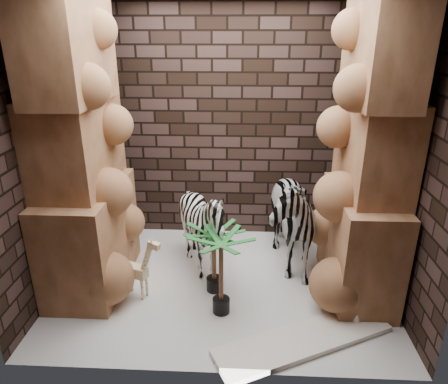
# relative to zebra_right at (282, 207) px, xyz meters

# --- Properties ---
(floor) EXTENTS (3.50, 3.50, 0.00)m
(floor) POSITION_rel_zebra_right_xyz_m (-0.66, -0.46, -0.73)
(floor) COLOR white
(floor) RESTS_ON ground
(wall_back) EXTENTS (3.50, 0.00, 3.50)m
(wall_back) POSITION_rel_zebra_right_xyz_m (-0.66, 0.79, 0.77)
(wall_back) COLOR black
(wall_back) RESTS_ON ground
(wall_front) EXTENTS (3.50, 0.00, 3.50)m
(wall_front) POSITION_rel_zebra_right_xyz_m (-0.66, -1.71, 0.77)
(wall_front) COLOR black
(wall_front) RESTS_ON ground
(wall_left) EXTENTS (0.00, 3.00, 3.00)m
(wall_left) POSITION_rel_zebra_right_xyz_m (-2.41, -0.46, 0.77)
(wall_left) COLOR black
(wall_left) RESTS_ON ground
(wall_right) EXTENTS (0.00, 3.00, 3.00)m
(wall_right) POSITION_rel_zebra_right_xyz_m (1.09, -0.46, 0.77)
(wall_right) COLOR black
(wall_right) RESTS_ON ground
(rock_pillar_left) EXTENTS (0.68, 1.30, 3.00)m
(rock_pillar_left) POSITION_rel_zebra_right_xyz_m (-2.06, -0.46, 0.77)
(rock_pillar_left) COLOR tan
(rock_pillar_left) RESTS_ON floor
(rock_pillar_right) EXTENTS (0.58, 1.25, 3.00)m
(rock_pillar_right) POSITION_rel_zebra_right_xyz_m (0.76, -0.46, 0.77)
(rock_pillar_right) COLOR tan
(rock_pillar_right) RESTS_ON floor
(zebra_right) EXTENTS (0.88, 1.34, 1.46)m
(zebra_right) POSITION_rel_zebra_right_xyz_m (0.00, 0.00, 0.00)
(zebra_right) COLOR white
(zebra_right) RESTS_ON floor
(zebra_left) EXTENTS (1.21, 1.34, 1.01)m
(zebra_left) POSITION_rel_zebra_right_xyz_m (-0.88, -0.24, -0.23)
(zebra_left) COLOR white
(zebra_left) RESTS_ON floor
(giraffe_toy) EXTENTS (0.41, 0.28, 0.76)m
(giraffe_toy) POSITION_rel_zebra_right_xyz_m (-1.54, -0.72, -0.35)
(giraffe_toy) COLOR #F6E8AE
(giraffe_toy) RESTS_ON floor
(palm_front) EXTENTS (0.36, 0.36, 0.75)m
(palm_front) POSITION_rel_zebra_right_xyz_m (-0.73, -0.58, -0.36)
(palm_front) COLOR #1C4E1A
(palm_front) RESTS_ON floor
(palm_back) EXTENTS (0.36, 0.36, 0.85)m
(palm_back) POSITION_rel_zebra_right_xyz_m (-0.64, -0.94, -0.31)
(palm_back) COLOR #1C4E1A
(palm_back) RESTS_ON floor
(surfboard) EXTENTS (1.67, 1.10, 0.05)m
(surfboard) POSITION_rel_zebra_right_xyz_m (0.12, -1.33, -0.71)
(surfboard) COLOR white
(surfboard) RESTS_ON floor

